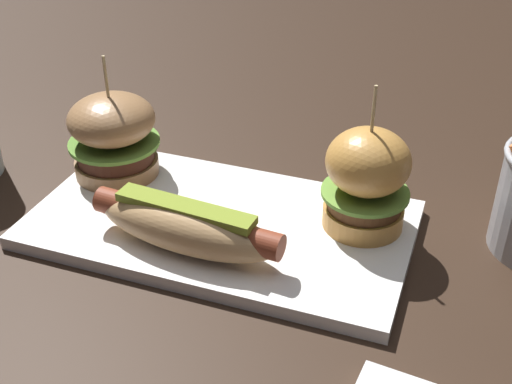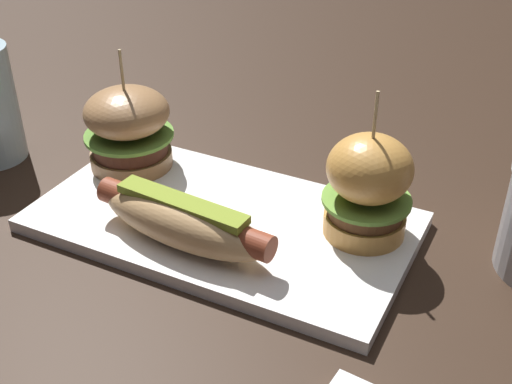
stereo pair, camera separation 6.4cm
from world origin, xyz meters
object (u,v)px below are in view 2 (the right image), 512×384
Objects in this scene: hot_dog at (183,220)px; platter_main at (223,222)px; slider_right at (368,186)px; slider_left at (128,128)px.

platter_main is at bearing 78.64° from hot_dog.
platter_main is 0.15m from slider_right.
slider_right reaches higher than platter_main.
slider_left is (-0.13, 0.10, 0.02)m from hot_dog.
hot_dog is 0.17m from slider_left.
slider_right is (0.28, -0.01, 0.01)m from slider_left.
platter_main is at bearing -164.00° from slider_right.
hot_dog is 1.40× the size of slider_left.
slider_right is (0.15, 0.09, 0.03)m from hot_dog.
slider_left is 0.28m from slider_right.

